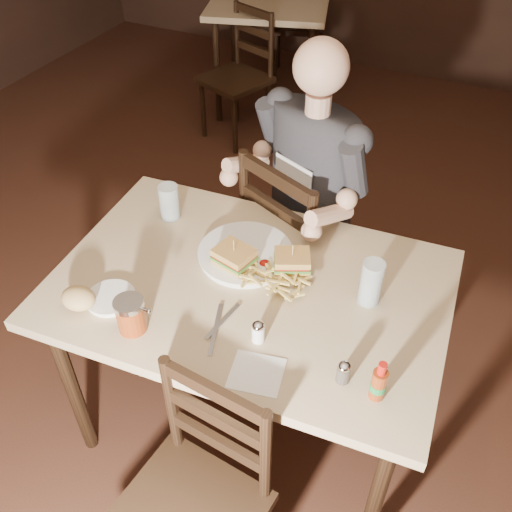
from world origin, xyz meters
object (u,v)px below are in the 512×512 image
at_px(bg_table, 270,13).
at_px(bg_chair_near, 235,79).
at_px(diner, 307,161).
at_px(glass_left, 169,202).
at_px(glass_right, 371,283).
at_px(main_table, 250,301).
at_px(side_plate, 111,299).
at_px(hot_sauce, 379,380).
at_px(dinner_plate, 246,254).
at_px(bg_chair_far, 298,24).
at_px(chair_far, 308,249).
at_px(syrup_dispenser, 131,315).

bearing_deg(bg_table, bg_chair_near, -90.00).
bearing_deg(bg_table, diner, -62.42).
relative_size(glass_left, glass_right, 0.86).
height_order(main_table, side_plate, side_plate).
height_order(bg_table, glass_right, glass_right).
height_order(glass_left, hot_sauce, hot_sauce).
distance_m(main_table, side_plate, 0.44).
distance_m(glass_left, side_plate, 0.45).
height_order(diner, hot_sauce, diner).
relative_size(main_table, diner, 1.49).
bearing_deg(diner, bg_table, 140.30).
bearing_deg(glass_left, glass_right, -7.49).
bearing_deg(diner, side_plate, -91.22).
relative_size(dinner_plate, glass_right, 2.02).
height_order(bg_chair_far, dinner_plate, bg_chair_far).
height_order(bg_chair_far, glass_right, glass_right).
bearing_deg(main_table, chair_far, 89.88).
relative_size(glass_left, side_plate, 0.89).
bearing_deg(bg_chair_far, dinner_plate, 89.15).
bearing_deg(bg_chair_near, bg_chair_far, 109.47).
relative_size(chair_far, bg_chair_far, 1.12).
relative_size(bg_chair_near, side_plate, 5.63).
xyz_separation_m(bg_chair_near, glass_right, (1.45, -1.92, 0.43)).
relative_size(main_table, syrup_dispenser, 11.52).
distance_m(diner, syrup_dispenser, 0.87).
xyz_separation_m(dinner_plate, hot_sauce, (0.56, -0.35, 0.06)).
height_order(bg_chair_far, hot_sauce, hot_sauce).
relative_size(bg_chair_near, diner, 0.96).
bearing_deg(glass_left, dinner_plate, -13.07).
bearing_deg(diner, glass_right, -25.72).
height_order(diner, dinner_plate, diner).
bearing_deg(chair_far, bg_chair_near, -30.47).
bearing_deg(syrup_dispenser, glass_left, 105.87).
xyz_separation_m(bg_chair_far, diner, (1.06, -2.59, 0.50)).
distance_m(bg_table, side_plate, 2.90).
relative_size(dinner_plate, hot_sauce, 2.32).
bearing_deg(hot_sauce, syrup_dispenser, -173.88).
xyz_separation_m(bg_chair_near, syrup_dispenser, (0.85, -2.32, 0.41)).
bearing_deg(side_plate, diner, 66.05).
bearing_deg(dinner_plate, syrup_dispenser, -110.58).
bearing_deg(diner, bg_chair_near, 148.31).
bearing_deg(bg_chair_far, side_plate, 82.64).
bearing_deg(bg_chair_far, main_table, 89.66).
bearing_deg(bg_chair_near, main_table, -42.27).
distance_m(bg_table, bg_chair_far, 0.61).
bearing_deg(dinner_plate, glass_right, -2.96).
xyz_separation_m(main_table, bg_chair_near, (-1.08, 2.01, -0.27)).
bearing_deg(glass_right, bg_table, 120.36).
xyz_separation_m(chair_far, hot_sauce, (0.49, -0.80, 0.36)).
height_order(main_table, chair_far, chair_far).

